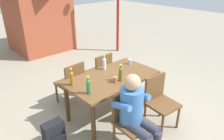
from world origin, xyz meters
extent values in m
plane|color=gray|center=(0.00, 0.00, 0.00)|extent=(24.00, 24.00, 0.00)
cube|color=brown|center=(0.00, 0.00, 0.73)|extent=(1.56, 0.87, 0.04)
cylinder|color=#4C311A|center=(-0.70, -0.36, 0.36)|extent=(0.07, 0.07, 0.71)
cylinder|color=#4C311A|center=(0.70, -0.36, 0.36)|extent=(0.07, 0.07, 0.71)
cylinder|color=#4C311A|center=(-0.70, 0.36, 0.36)|extent=(0.07, 0.07, 0.71)
cylinder|color=#4C311A|center=(0.70, 0.36, 0.36)|extent=(0.07, 0.07, 0.71)
cube|color=brown|center=(-0.35, -0.82, 0.43)|extent=(0.46, 0.46, 0.04)
cube|color=brown|center=(-0.34, -0.62, 0.66)|extent=(0.42, 0.06, 0.42)
cylinder|color=brown|center=(-0.17, -1.01, 0.21)|extent=(0.04, 0.04, 0.41)
cylinder|color=brown|center=(-0.53, -0.62, 0.21)|extent=(0.04, 0.04, 0.41)
cylinder|color=brown|center=(-0.15, -0.64, 0.21)|extent=(0.04, 0.04, 0.41)
cube|color=brown|center=(0.35, 0.82, 0.43)|extent=(0.44, 0.44, 0.04)
cube|color=brown|center=(0.35, 0.62, 0.66)|extent=(0.42, 0.04, 0.42)
cylinder|color=brown|center=(0.54, 1.01, 0.21)|extent=(0.04, 0.04, 0.41)
cylinder|color=brown|center=(0.16, 1.00, 0.21)|extent=(0.04, 0.04, 0.41)
cylinder|color=brown|center=(0.54, 0.63, 0.21)|extent=(0.04, 0.04, 0.41)
cylinder|color=brown|center=(0.16, 0.62, 0.21)|extent=(0.04, 0.04, 0.41)
cube|color=brown|center=(0.35, -0.82, 0.43)|extent=(0.49, 0.49, 0.04)
cube|color=brown|center=(0.37, -0.62, 0.66)|extent=(0.42, 0.09, 0.42)
cylinder|color=brown|center=(0.14, -0.98, 0.21)|extent=(0.04, 0.04, 0.41)
cylinder|color=brown|center=(0.52, -1.03, 0.21)|extent=(0.04, 0.04, 0.41)
cylinder|color=brown|center=(0.18, -0.60, 0.21)|extent=(0.04, 0.04, 0.41)
cylinder|color=brown|center=(0.56, -0.65, 0.21)|extent=(0.04, 0.04, 0.41)
cube|color=brown|center=(-0.35, 0.82, 0.43)|extent=(0.47, 0.47, 0.04)
cube|color=brown|center=(-0.34, 0.62, 0.66)|extent=(0.42, 0.06, 0.42)
cylinder|color=brown|center=(-0.17, 1.02, 0.21)|extent=(0.04, 0.04, 0.41)
cylinder|color=brown|center=(-0.55, 0.99, 0.21)|extent=(0.04, 0.04, 0.41)
cylinder|color=brown|center=(-0.15, 0.64, 0.21)|extent=(0.04, 0.04, 0.41)
cylinder|color=brown|center=(-0.53, 0.61, 0.21)|extent=(0.04, 0.04, 0.41)
cylinder|color=#3D70B2|center=(-0.35, -0.77, 0.71)|extent=(0.32, 0.32, 0.52)
sphere|color=tan|center=(-0.35, -0.77, 1.07)|extent=(0.22, 0.22, 0.22)
cylinder|color=#383847|center=(-0.44, -0.97, 0.45)|extent=(0.14, 0.40, 0.14)
cylinder|color=#3D70B2|center=(-0.54, -0.77, 0.79)|extent=(0.09, 0.31, 0.16)
cylinder|color=#383847|center=(-0.26, -0.97, 0.45)|extent=(0.14, 0.40, 0.14)
cylinder|color=#3D70B2|center=(-0.16, -0.77, 0.79)|extent=(0.09, 0.31, 0.16)
cylinder|color=#566623|center=(0.00, -0.20, 0.85)|extent=(0.06, 0.06, 0.20)
cone|color=#566623|center=(0.00, -0.20, 0.97)|extent=(0.06, 0.06, 0.03)
cylinder|color=#566623|center=(0.00, -0.20, 1.00)|extent=(0.03, 0.03, 0.03)
cylinder|color=yellow|center=(0.00, -0.20, 1.02)|extent=(0.03, 0.03, 0.02)
cylinder|color=white|center=(0.10, 0.31, 0.85)|extent=(0.06, 0.06, 0.20)
cone|color=white|center=(0.10, 0.31, 0.96)|extent=(0.06, 0.06, 0.03)
cylinder|color=white|center=(0.10, 0.31, 0.99)|extent=(0.03, 0.03, 0.03)
cylinder|color=yellow|center=(0.10, 0.31, 1.02)|extent=(0.03, 0.03, 0.02)
cylinder|color=#996019|center=(-0.66, 0.20, 0.86)|extent=(0.06, 0.06, 0.21)
cone|color=#996019|center=(-0.66, 0.20, 0.98)|extent=(0.06, 0.06, 0.03)
cylinder|color=#996019|center=(-0.66, 0.20, 1.00)|extent=(0.03, 0.03, 0.03)
cylinder|color=yellow|center=(-0.66, 0.20, 1.03)|extent=(0.03, 0.03, 0.02)
cylinder|color=#287A38|center=(-0.62, -0.18, 0.85)|extent=(0.06, 0.06, 0.20)
cone|color=#287A38|center=(-0.62, -0.18, 0.97)|extent=(0.06, 0.06, 0.03)
cylinder|color=#287A38|center=(-0.62, -0.18, 1.00)|extent=(0.03, 0.03, 0.03)
cylinder|color=yellow|center=(-0.62, -0.18, 1.02)|extent=(0.03, 0.03, 0.02)
cylinder|color=#BC6B47|center=(-0.11, -0.19, 0.80)|extent=(0.06, 0.06, 0.10)
cylinder|color=#B2B7BC|center=(0.61, 0.16, 0.80)|extent=(0.07, 0.07, 0.09)
cube|color=black|center=(-1.16, 0.00, 0.20)|extent=(0.30, 0.16, 0.41)
cube|color=#9E472D|center=(0.74, 4.24, 1.01)|extent=(1.66, 1.63, 2.01)
cylinder|color=maroon|center=(2.43, 2.35, 1.41)|extent=(0.08, 0.08, 2.82)
camera|label=1|loc=(-2.17, -2.34, 2.36)|focal=33.90mm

